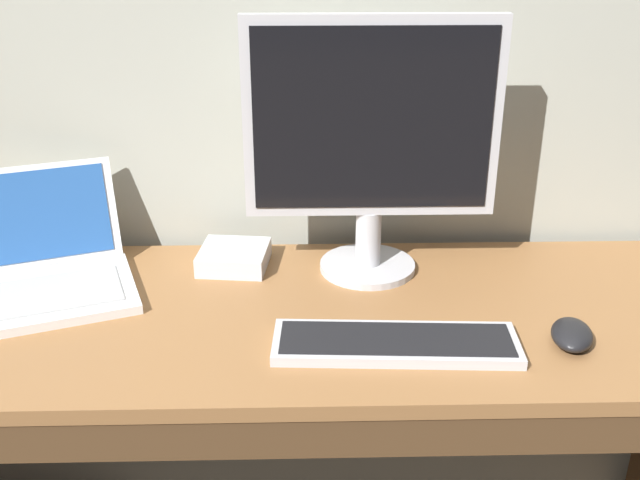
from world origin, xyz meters
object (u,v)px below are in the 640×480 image
at_px(laptop_white, 41,273).
at_px(external_drive_box, 234,257).
at_px(external_monitor, 372,142).
at_px(wired_keyboard, 396,343).
at_px(computer_mouse, 572,334).

xyz_separation_m(laptop_white, external_drive_box, (0.36, 0.10, -0.02)).
height_order(external_monitor, external_drive_box, external_monitor).
relative_size(laptop_white, external_monitor, 0.82).
bearing_deg(laptop_white, external_monitor, 6.09).
xyz_separation_m(laptop_white, wired_keyboard, (0.66, -0.22, -0.03)).
height_order(laptop_white, external_drive_box, laptop_white).
bearing_deg(computer_mouse, laptop_white, -176.98).
height_order(wired_keyboard, external_drive_box, external_drive_box).
bearing_deg(laptop_white, computer_mouse, -12.66).
distance_m(laptop_white, external_drive_box, 0.37).
height_order(external_monitor, computer_mouse, external_monitor).
distance_m(laptop_white, computer_mouse, 0.98).
relative_size(wired_keyboard, computer_mouse, 3.99).
xyz_separation_m(external_monitor, computer_mouse, (0.32, -0.28, -0.26)).
relative_size(laptop_white, wired_keyboard, 1.00).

